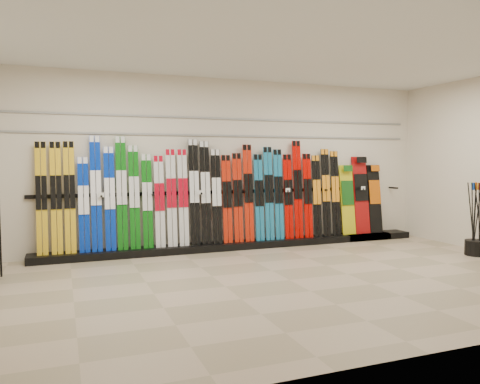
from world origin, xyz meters
name	(u,v)px	position (x,y,z in m)	size (l,w,h in m)	color
floor	(289,280)	(0.00, 0.00, 0.00)	(8.00, 8.00, 0.00)	gray
back_wall	(226,164)	(0.00, 2.50, 1.50)	(8.00, 8.00, 0.00)	beige
ceiling	(291,47)	(0.00, 0.00, 3.00)	(8.00, 8.00, 0.00)	silver
ski_rack_base	(242,245)	(0.22, 2.28, 0.06)	(8.00, 0.40, 0.12)	black
skis	(204,196)	(-0.48, 2.31, 0.95)	(5.38, 0.19, 1.84)	yellow
snowboards	(361,198)	(2.77, 2.35, 0.82)	(0.93, 0.23, 1.51)	gold
pole_bin	(476,248)	(3.60, 0.32, 0.12)	(0.36, 0.36, 0.25)	black
ski_poles	(477,218)	(3.62, 0.33, 0.61)	(0.22, 0.31, 1.18)	black
slatwall_rail_0	(227,136)	(0.00, 2.48, 2.00)	(7.60, 0.02, 0.03)	gray
slatwall_rail_1	(227,119)	(0.00, 2.48, 2.30)	(7.60, 0.02, 0.03)	gray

